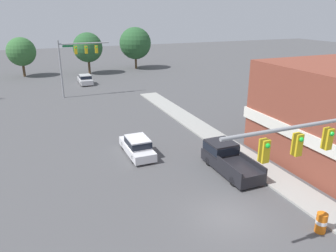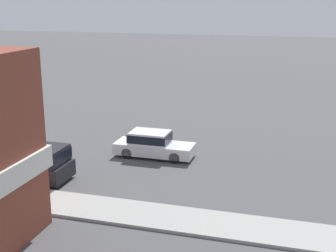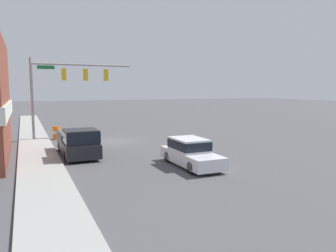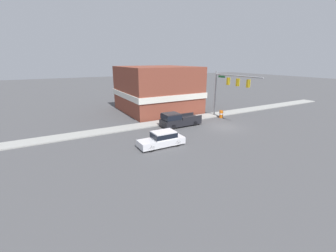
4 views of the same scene
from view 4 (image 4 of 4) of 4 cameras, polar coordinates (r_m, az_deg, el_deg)
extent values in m
plane|color=#4C4C4F|center=(30.98, 13.86, -0.21)|extent=(200.00, 200.00, 0.00)
cube|color=#9E9E99|center=(35.16, 7.59, 2.23)|extent=(2.40, 60.00, 0.14)
cylinder|color=gray|center=(36.52, 11.92, 8.05)|extent=(0.22, 0.22, 7.00)
cylinder|color=gray|center=(33.12, 17.17, 12.07)|extent=(8.58, 0.18, 0.18)
cube|color=gold|center=(34.34, 15.05, 10.92)|extent=(0.36, 0.36, 1.05)
sphere|color=green|center=(34.45, 15.34, 11.44)|extent=(0.22, 0.22, 0.22)
cube|color=gold|center=(33.05, 17.29, 10.54)|extent=(0.36, 0.36, 1.05)
sphere|color=green|center=(33.16, 17.59, 11.09)|extent=(0.22, 0.22, 0.22)
cube|color=gold|center=(31.80, 19.71, 10.12)|extent=(0.36, 0.36, 1.05)
sphere|color=green|center=(31.93, 20.01, 10.68)|extent=(0.22, 0.22, 0.22)
cube|color=#196B38|center=(35.35, 13.47, 12.11)|extent=(1.40, 0.04, 0.30)
cylinder|color=black|center=(22.06, -4.24, -5.72)|extent=(0.22, 0.66, 0.66)
cylinder|color=black|center=(23.40, -5.87, -4.44)|extent=(0.22, 0.66, 0.66)
cylinder|color=black|center=(23.39, 2.44, -4.37)|extent=(0.22, 0.66, 0.66)
cylinder|color=black|center=(24.65, 0.54, -3.24)|extent=(0.22, 0.66, 0.66)
cube|color=silver|center=(23.26, -1.72, -3.98)|extent=(1.78, 4.84, 0.68)
cube|color=silver|center=(23.15, -1.10, -2.24)|extent=(1.64, 2.32, 0.72)
cube|color=black|center=(23.15, -1.10, -2.24)|extent=(1.66, 2.41, 0.50)
cylinder|color=black|center=(28.94, 1.37, -0.22)|extent=(0.22, 0.66, 0.66)
cylinder|color=black|center=(30.49, -0.41, 0.66)|extent=(0.22, 0.66, 0.66)
cylinder|color=black|center=(30.75, 6.86, 0.68)|extent=(0.22, 0.66, 0.66)
cylinder|color=black|center=(32.22, 4.92, 1.47)|extent=(0.22, 0.66, 0.66)
cube|color=black|center=(30.49, 3.25, 1.17)|extent=(2.08, 5.51, 0.85)
cube|color=black|center=(29.51, 0.80, 2.40)|extent=(1.98, 2.09, 0.86)
cube|color=black|center=(29.51, 0.80, 2.40)|extent=(2.00, 2.18, 0.60)
cube|color=black|center=(30.20, 6.18, 2.13)|extent=(0.12, 3.11, 0.35)
cube|color=black|center=(31.76, 4.14, 2.90)|extent=(0.12, 3.11, 0.35)
cylinder|color=orange|center=(35.63, 13.35, 2.95)|extent=(0.58, 0.58, 1.15)
cylinder|color=white|center=(35.62, 13.35, 3.04)|extent=(0.59, 0.59, 0.21)
cube|color=brown|center=(39.47, -2.79, 9.40)|extent=(12.32, 11.71, 7.55)
cube|color=silver|center=(39.57, -2.77, 8.35)|extent=(12.62, 12.01, 0.90)
camera|label=1|loc=(36.32, 43.42, 16.49)|focal=35.00mm
camera|label=2|loc=(45.22, -28.41, 15.57)|focal=50.00mm
camera|label=3|loc=(28.95, -41.16, 3.96)|focal=35.00mm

